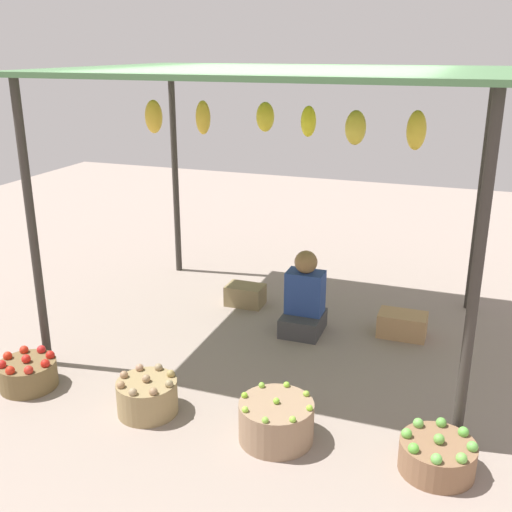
# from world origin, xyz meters

# --- Properties ---
(ground_plane) EXTENTS (14.00, 14.00, 0.00)m
(ground_plane) POSITION_xyz_m (0.00, 0.00, 0.00)
(ground_plane) COLOR gray
(market_stall_structure) EXTENTS (3.57, 2.72, 2.35)m
(market_stall_structure) POSITION_xyz_m (-0.00, -0.00, 2.19)
(market_stall_structure) COLOR #38332D
(market_stall_structure) RESTS_ON ground
(vendor_person) EXTENTS (0.36, 0.44, 0.78)m
(vendor_person) POSITION_xyz_m (0.21, 0.12, 0.30)
(vendor_person) COLOR #3F3F41
(vendor_person) RESTS_ON ground
(basket_red_tomatoes) EXTENTS (0.44, 0.44, 0.27)m
(basket_red_tomatoes) POSITION_xyz_m (-1.54, -1.56, 0.11)
(basket_red_tomatoes) COLOR brown
(basket_red_tomatoes) RESTS_ON ground
(basket_potatoes) EXTENTS (0.44, 0.44, 0.30)m
(basket_potatoes) POSITION_xyz_m (-0.49, -1.56, 0.13)
(basket_potatoes) COLOR #967F54
(basket_potatoes) RESTS_ON ground
(basket_limes) EXTENTS (0.51, 0.51, 0.31)m
(basket_limes) POSITION_xyz_m (0.49, -1.55, 0.14)
(basket_limes) COLOR #97785C
(basket_limes) RESTS_ON ground
(basket_green_apples) EXTENTS (0.47, 0.47, 0.26)m
(basket_green_apples) POSITION_xyz_m (1.53, -1.51, 0.11)
(basket_green_apples) COLOR #8A6346
(basket_green_apples) RESTS_ON ground
(wooden_crate_near_vendor) EXTENTS (0.43, 0.27, 0.22)m
(wooden_crate_near_vendor) POSITION_xyz_m (1.09, 0.33, 0.11)
(wooden_crate_near_vendor) COLOR tan
(wooden_crate_near_vendor) RESTS_ON ground
(wooden_crate_stacked_rear) EXTENTS (0.38, 0.26, 0.21)m
(wooden_crate_stacked_rear) POSITION_xyz_m (-0.52, 0.51, 0.10)
(wooden_crate_stacked_rear) COLOR #8A764F
(wooden_crate_stacked_rear) RESTS_ON ground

